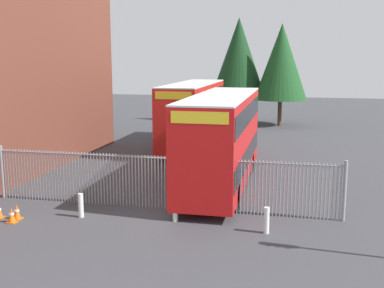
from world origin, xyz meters
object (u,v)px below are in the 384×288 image
Objects in this scene: traffic_cone_by_gate at (12,215)px; traffic_cone_mid_forecourt at (17,212)px; double_decker_bus_behind_fence_left at (193,113)px; double_decker_bus_near_gate at (222,137)px; bollard_near_right at (266,220)px; bollard_center_front at (175,209)px; bollard_near_left at (81,205)px.

traffic_cone_mid_forecourt is (-0.03, 0.39, 0.00)m from traffic_cone_by_gate.
traffic_cone_mid_forecourt is (-3.50, -15.90, -2.13)m from double_decker_bus_behind_fence_left.
double_decker_bus_near_gate is 18.32× the size of traffic_cone_by_gate.
traffic_cone_by_gate is at bearing -85.71° from traffic_cone_mid_forecourt.
double_decker_bus_behind_fence_left reaches higher than traffic_cone_by_gate.
bollard_near_right reaches higher than traffic_cone_mid_forecourt.
double_decker_bus_behind_fence_left is 18.32× the size of traffic_cone_mid_forecourt.
double_decker_bus_behind_fence_left is at bearing 99.56° from bollard_center_front.
double_decker_bus_behind_fence_left is at bearing 77.58° from traffic_cone_mid_forecourt.
bollard_near_right is at bearing -66.64° from double_decker_bus_near_gate.
double_decker_bus_behind_fence_left is 11.38× the size of bollard_near_left.
bollard_near_left is 1.61× the size of traffic_cone_by_gate.
bollard_near_right is 1.61× the size of traffic_cone_mid_forecourt.
double_decker_bus_behind_fence_left is at bearing 85.49° from bollard_near_left.
bollard_near_left is at bearing -174.81° from bollard_center_front.
traffic_cone_mid_forecourt is at bearing -169.79° from bollard_center_front.
bollard_center_front reaches higher than traffic_cone_by_gate.
double_decker_bus_behind_fence_left is 16.42m from traffic_cone_mid_forecourt.
bollard_near_left is 1.00× the size of bollard_center_front.
double_decker_bus_near_gate is 5.70m from bollard_center_front.
double_decker_bus_near_gate is 10.15m from double_decker_bus_behind_fence_left.
bollard_near_right is 9.47m from traffic_cone_by_gate.
double_decker_bus_behind_fence_left is 15.16m from bollard_center_front.
double_decker_bus_near_gate is 11.38× the size of bollard_center_front.
traffic_cone_mid_forecourt is at bearing 94.29° from traffic_cone_by_gate.
bollard_near_left and bollard_near_right have the same top height.
bollard_near_left is at bearing 17.89° from traffic_cone_mid_forecourt.
bollard_near_left is at bearing -94.51° from double_decker_bus_behind_fence_left.
bollard_near_right is at bearing 5.72° from traffic_cone_by_gate.
double_decker_bus_near_gate is 11.38× the size of bollard_near_left.
traffic_cone_mid_forecourt is (-2.31, -0.74, -0.19)m from bollard_near_left.
bollard_near_left is 2.43m from traffic_cone_mid_forecourt.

